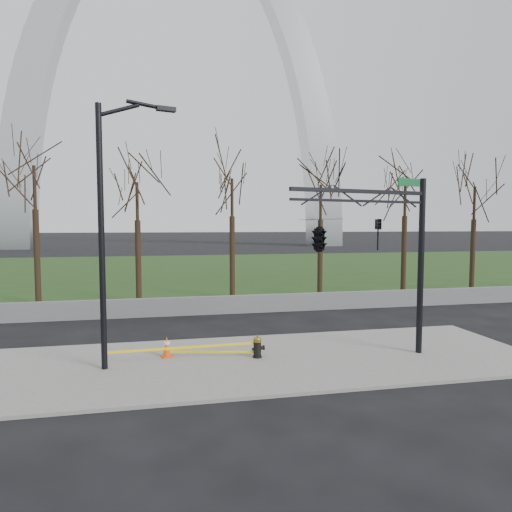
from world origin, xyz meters
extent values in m
plane|color=black|center=(0.00, 0.00, 0.00)|extent=(500.00, 500.00, 0.00)
cube|color=slate|center=(0.00, 0.00, 0.05)|extent=(18.00, 6.00, 0.10)
cube|color=#243D16|center=(0.00, 30.00, 0.03)|extent=(120.00, 40.00, 0.06)
cube|color=#59595B|center=(0.00, 8.00, 0.45)|extent=(60.00, 0.30, 0.90)
cylinder|color=black|center=(-0.26, 0.20, 0.13)|extent=(0.30, 0.30, 0.05)
cylinder|color=black|center=(-0.26, 0.20, 0.37)|extent=(0.23, 0.23, 0.53)
cylinder|color=black|center=(-0.07, 0.21, 0.41)|extent=(0.19, 0.15, 0.14)
cylinder|color=black|center=(-0.39, 0.19, 0.38)|extent=(0.09, 0.09, 0.09)
cylinder|color=olive|center=(-0.26, 0.20, 0.65)|extent=(0.27, 0.27, 0.05)
ellipsoid|color=olive|center=(-0.26, 0.20, 0.70)|extent=(0.25, 0.25, 0.19)
cylinder|color=olive|center=(-0.26, 0.20, 0.81)|extent=(0.05, 0.05, 0.07)
cube|color=#EE550C|center=(-3.17, 0.88, 0.12)|extent=(0.44, 0.44, 0.04)
cone|color=#EE550C|center=(-3.17, 0.88, 0.45)|extent=(0.27, 0.27, 0.63)
cylinder|color=white|center=(-3.17, 0.88, 0.57)|extent=(0.20, 0.20, 0.10)
cylinder|color=black|center=(-5.03, 0.03, 4.00)|extent=(0.18, 0.18, 8.00)
cylinder|color=black|center=(-4.50, 0.17, 7.85)|extent=(1.25, 0.43, 0.56)
cylinder|color=black|center=(-3.67, 0.37, 8.10)|extent=(1.20, 0.41, 0.22)
cube|color=black|center=(-3.09, 0.52, 8.05)|extent=(0.64, 0.36, 0.14)
cylinder|color=black|center=(5.27, -0.36, 3.00)|extent=(0.20, 0.20, 6.00)
cube|color=black|center=(2.83, -0.86, 5.50)|extent=(4.92, 1.12, 0.12)
cube|color=black|center=(2.83, -0.86, 5.20)|extent=(4.91, 1.09, 0.08)
cube|color=#0C5926|center=(4.69, -0.48, 5.85)|extent=(0.89, 0.22, 0.25)
imported|color=black|center=(3.51, -0.72, 4.15)|extent=(0.20, 0.23, 1.00)
imported|color=black|center=(1.36, -1.16, 4.15)|extent=(1.02, 2.54, 1.00)
cube|color=yellow|center=(-2.64, 0.12, 0.59)|extent=(4.77, 0.17, 0.08)
cube|color=yellow|center=(-1.71, 0.54, 0.28)|extent=(2.92, 0.68, 0.08)
camera|label=1|loc=(-3.19, -13.70, 4.46)|focal=30.87mm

